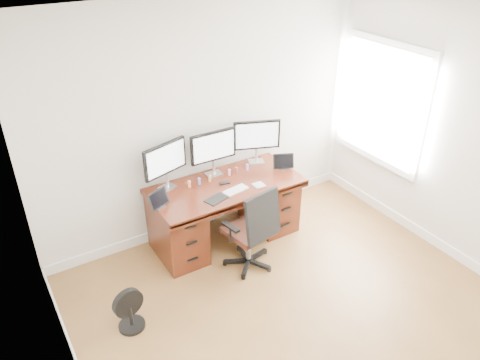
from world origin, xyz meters
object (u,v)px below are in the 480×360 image
floor_fan (130,310)px  keyboard (236,190)px  desk (225,209)px  office_chair (251,242)px  monitor_center (213,148)px

floor_fan → keyboard: size_ratio=1.52×
desk → keyboard: keyboard is taller
office_chair → floor_fan: 1.43m
desk → floor_fan: bearing=-152.7°
office_chair → keyboard: size_ratio=3.48×
office_chair → monitor_center: bearing=78.7°
desk → monitor_center: (-0.00, 0.24, 0.68)m
floor_fan → keyboard: 1.64m
floor_fan → monitor_center: monitor_center is taller
monitor_center → keyboard: (0.02, -0.45, -0.33)m
desk → office_chair: office_chair is taller
desk → monitor_center: monitor_center is taller
desk → keyboard: bearing=-84.6°
office_chair → keyboard: (0.03, 0.38, 0.44)m
desk → monitor_center: size_ratio=3.09×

